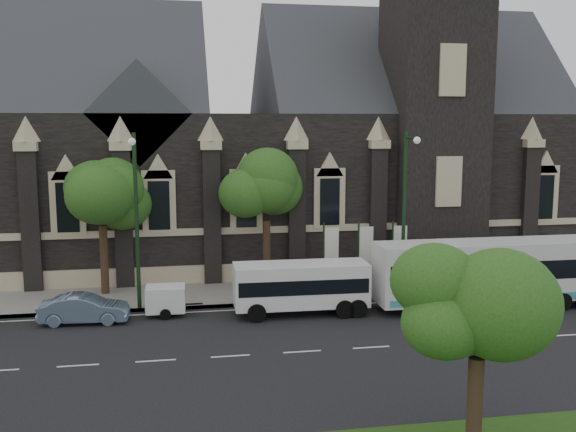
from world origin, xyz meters
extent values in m
plane|color=black|center=(0.00, 0.00, 0.00)|extent=(160.00, 160.00, 0.00)
cube|color=gray|center=(0.00, 9.50, 0.07)|extent=(80.00, 5.00, 0.15)
cube|color=black|center=(4.00, 19.50, 5.00)|extent=(40.00, 15.00, 10.00)
cube|color=#2C2D33|center=(-8.00, 19.50, 10.00)|extent=(16.00, 15.00, 15.00)
cube|color=#2C2D33|center=(14.00, 19.50, 10.00)|extent=(20.00, 15.00, 15.00)
cube|color=#2C2D33|center=(-4.00, 15.00, 10.00)|extent=(6.00, 6.00, 6.00)
cube|color=black|center=(14.00, 13.50, 9.00)|extent=(5.50, 5.50, 18.00)
cube|color=tan|center=(4.00, 11.96, 3.20)|extent=(40.00, 0.22, 0.40)
cube|color=tan|center=(4.00, 11.96, 0.60)|extent=(40.00, 0.25, 1.20)
cube|color=black|center=(2.00, 11.82, 4.80)|extent=(1.20, 0.12, 2.80)
cylinder|color=black|center=(6.00, -9.50, 1.54)|extent=(0.44, 0.44, 3.08)
sphere|color=#245019|center=(6.00, -9.50, 4.48)|extent=(3.20, 3.20, 3.20)
sphere|color=#245019|center=(6.60, -8.90, 5.08)|extent=(2.40, 2.40, 2.40)
cylinder|color=black|center=(3.00, 10.50, 1.98)|extent=(0.44, 0.44, 3.96)
sphere|color=#245019|center=(3.00, 10.50, 5.64)|extent=(3.84, 3.84, 3.84)
sphere|color=#245019|center=(3.72, 11.22, 6.36)|extent=(2.88, 2.88, 2.88)
cylinder|color=black|center=(-6.00, 10.50, 1.98)|extent=(0.44, 0.44, 3.96)
sphere|color=#245019|center=(-6.00, 10.50, 5.57)|extent=(3.68, 3.68, 3.68)
sphere|color=#245019|center=(-5.31, 11.19, 6.26)|extent=(2.76, 2.76, 2.76)
cylinder|color=black|center=(10.00, 7.30, 4.50)|extent=(0.20, 0.20, 9.00)
cylinder|color=black|center=(10.00, 6.50, 8.70)|extent=(0.10, 1.60, 0.10)
sphere|color=silver|center=(10.00, 5.70, 8.60)|extent=(0.36, 0.36, 0.36)
cylinder|color=black|center=(-4.00, 7.30, 4.50)|extent=(0.20, 0.20, 9.00)
cylinder|color=black|center=(-4.00, 6.50, 8.70)|extent=(0.10, 1.60, 0.10)
sphere|color=silver|center=(-4.00, 5.70, 8.60)|extent=(0.36, 0.36, 0.36)
cylinder|color=black|center=(6.00, 9.00, 2.00)|extent=(0.10, 0.10, 4.00)
cube|color=white|center=(6.45, 9.00, 2.60)|extent=(0.80, 0.04, 2.20)
cylinder|color=black|center=(8.00, 9.00, 2.00)|extent=(0.10, 0.10, 4.00)
cube|color=white|center=(8.45, 9.00, 2.60)|extent=(0.80, 0.04, 2.20)
cylinder|color=black|center=(10.00, 9.00, 2.00)|extent=(0.10, 0.10, 4.00)
cube|color=white|center=(10.45, 9.00, 2.60)|extent=(0.80, 0.04, 2.20)
cube|color=silver|center=(13.72, 4.84, 1.95)|extent=(11.82, 2.48, 3.00)
cube|color=black|center=(13.72, 4.84, 2.14)|extent=(11.35, 2.52, 0.97)
cube|color=teal|center=(13.72, 4.84, 0.75)|extent=(11.35, 2.51, 0.35)
cylinder|color=black|center=(9.58, 3.62, 0.45)|extent=(0.90, 0.28, 0.90)
cylinder|color=black|center=(9.59, 6.08, 0.45)|extent=(0.90, 0.28, 0.90)
cylinder|color=black|center=(17.26, 3.61, 0.45)|extent=(0.90, 0.28, 0.90)
cylinder|color=black|center=(17.27, 6.07, 0.45)|extent=(0.90, 0.28, 0.90)
cylinder|color=black|center=(18.45, 6.07, 0.45)|extent=(0.90, 0.28, 0.90)
cube|color=white|center=(3.99, 5.31, 1.51)|extent=(6.69, 2.22, 2.12)
cube|color=black|center=(3.99, 5.31, 1.59)|extent=(6.43, 2.26, 0.72)
cylinder|color=black|center=(1.64, 4.31, 0.45)|extent=(0.91, 0.30, 0.90)
cylinder|color=black|center=(1.68, 6.40, 0.45)|extent=(0.91, 0.30, 0.90)
cylinder|color=black|center=(5.96, 4.22, 0.45)|extent=(0.91, 0.30, 0.90)
cylinder|color=black|center=(6.00, 6.31, 0.45)|extent=(0.91, 0.30, 0.90)
cylinder|color=black|center=(6.63, 4.21, 0.45)|extent=(0.91, 0.30, 0.90)
cylinder|color=black|center=(6.67, 6.30, 0.45)|extent=(0.91, 0.30, 0.90)
cube|color=silver|center=(-2.67, 6.20, 0.86)|extent=(1.95, 1.48, 1.24)
cylinder|color=black|center=(-2.69, 5.49, 0.27)|extent=(0.54, 0.21, 0.53)
cylinder|color=black|center=(-2.65, 6.91, 0.27)|extent=(0.54, 0.21, 0.53)
cylinder|color=black|center=(-1.43, 6.17, 0.52)|extent=(1.15, 0.11, 0.08)
imported|color=slate|center=(-6.49, 5.67, 0.69)|extent=(4.24, 1.68, 1.37)
camera|label=1|loc=(-2.03, -25.24, 9.49)|focal=40.11mm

